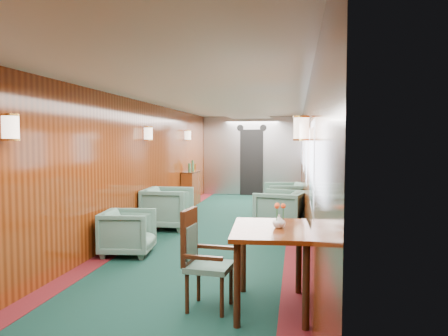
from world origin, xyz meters
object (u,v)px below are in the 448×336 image
object	(u,v)px
credenza	(191,188)
armchair_right_near	(281,211)
dining_table	(271,241)
armchair_left_near	(128,232)
armchair_left_far	(168,208)
side_chair	(200,255)
armchair_right_far	(285,200)

from	to	relation	value
credenza	armchair_right_near	xyz separation A→B (m)	(2.41, -2.99, -0.07)
dining_table	armchair_left_near	world-z (taller)	dining_table
dining_table	armchair_left_near	xyz separation A→B (m)	(-2.18, 1.71, -0.35)
armchair_left_near	armchair_left_far	size ratio (longest dim) A/B	0.84
dining_table	armchair_left_far	xyz separation A→B (m)	(-2.16, 3.63, -0.29)
side_chair	armchair_right_far	distance (m)	5.31
side_chair	armchair_left_near	size ratio (longest dim) A/B	1.37
dining_table	armchair_left_far	bearing A→B (deg)	117.12
armchair_left_far	armchair_right_far	bearing A→B (deg)	-55.90
armchair_left_near	armchair_right_near	xyz separation A→B (m)	(2.14, 1.98, 0.05)
credenza	armchair_left_far	world-z (taller)	credenza
dining_table	armchair_left_far	world-z (taller)	dining_table
armchair_left_far	armchair_right_near	distance (m)	2.12
credenza	armchair_right_near	bearing A→B (deg)	-51.11
side_chair	armchair_right_near	bearing A→B (deg)	85.95
credenza	armchair_left_far	distance (m)	3.07
armchair_right_far	dining_table	bearing A→B (deg)	-11.59
side_chair	armchair_right_near	world-z (taller)	side_chair
armchair_left_far	side_chair	bearing A→B (deg)	-159.76
side_chair	armchair_right_far	world-z (taller)	side_chair
armchair_right_far	armchair_right_near	bearing A→B (deg)	-13.44
credenza	armchair_right_far	distance (m)	2.90
armchair_left_far	armchair_left_near	bearing A→B (deg)	178.11
side_chair	armchair_right_near	size ratio (longest dim) A/B	1.18
armchair_right_near	side_chair	bearing A→B (deg)	4.57
armchair_right_near	armchair_right_far	size ratio (longest dim) A/B	1.00
side_chair	armchair_left_far	xyz separation A→B (m)	(-1.46, 3.72, -0.15)
armchair_left_near	armchair_right_near	bearing A→B (deg)	-53.47
armchair_right_far	armchair_left_near	bearing A→B (deg)	-43.86
dining_table	armchair_right_near	distance (m)	3.71
side_chair	armchair_right_far	size ratio (longest dim) A/B	1.18
armchair_left_near	side_chair	bearing A→B (deg)	-146.84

